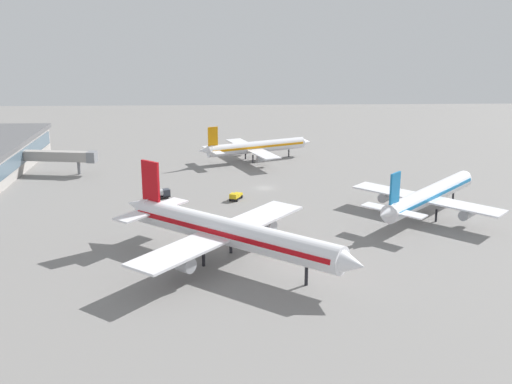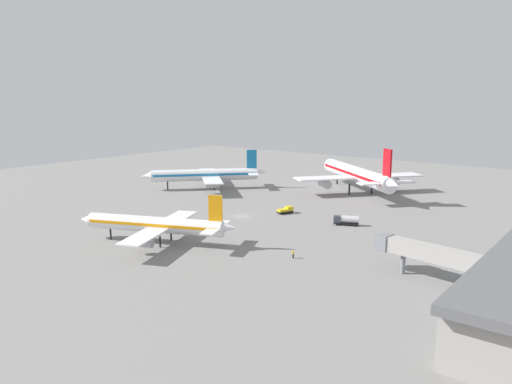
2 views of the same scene
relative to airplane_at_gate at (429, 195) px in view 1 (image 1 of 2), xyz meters
The scene contains 8 objects.
ground 44.65m from the airplane_at_gate, 123.92° to the right, with size 288.00×288.00×0.00m, color gray.
airplane_at_gate is the anchor object (origin of this frame).
airplane_taxiing 68.01m from the airplane_at_gate, 145.75° to the right, with size 30.30×36.64×11.73m.
airplane_distant 53.07m from the airplane_at_gate, 59.56° to the right, with size 40.44×47.10×17.08m.
fuel_truck 66.29m from the airplane_at_gate, 103.60° to the right, with size 4.27×6.53×2.50m.
pushback_tractor 47.02m from the airplane_at_gate, 107.77° to the right, with size 4.79×3.52×1.90m.
ground_crew_worker 82.75m from the airplane_at_gate, 123.99° to the right, with size 0.58×0.43×1.67m.
jet_bridge 104.03m from the airplane_at_gate, 113.70° to the right, with size 6.02×23.17×6.74m.
Camera 1 is at (168.20, -7.82, 48.42)m, focal length 46.03 mm.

